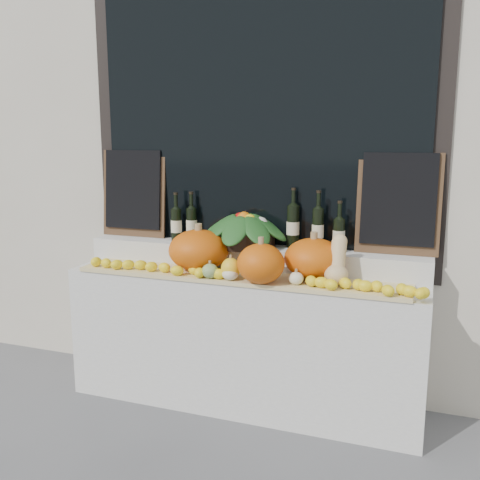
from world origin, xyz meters
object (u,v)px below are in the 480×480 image
(pumpkin_left, at_px, (199,250))
(produce_bowl, at_px, (244,229))
(pumpkin_right, at_px, (313,258))
(butternut_squash, at_px, (337,263))
(wine_bottle_tall, at_px, (293,226))

(pumpkin_left, distance_m, produce_bowl, 0.34)
(pumpkin_left, bearing_deg, pumpkin_right, 3.52)
(produce_bowl, bearing_deg, butternut_squash, -20.52)
(butternut_squash, xyz_separation_m, wine_bottle_tall, (-0.35, 0.31, 0.15))
(butternut_squash, bearing_deg, produce_bowl, 159.48)
(butternut_squash, xyz_separation_m, produce_bowl, (-0.66, 0.25, 0.12))
(pumpkin_right, relative_size, wine_bottle_tall, 0.91)
(produce_bowl, xyz_separation_m, wine_bottle_tall, (0.32, 0.06, 0.03))
(produce_bowl, bearing_deg, pumpkin_left, -137.56)
(pumpkin_left, relative_size, pumpkin_right, 1.09)
(pumpkin_right, relative_size, produce_bowl, 0.57)
(butternut_squash, distance_m, wine_bottle_tall, 0.49)
(pumpkin_left, xyz_separation_m, pumpkin_right, (0.74, 0.05, -0.01))
(pumpkin_left, relative_size, produce_bowl, 0.62)
(pumpkin_left, bearing_deg, wine_bottle_tall, 26.49)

